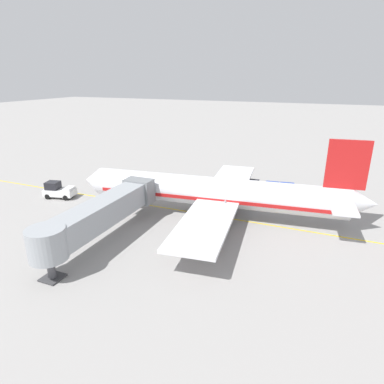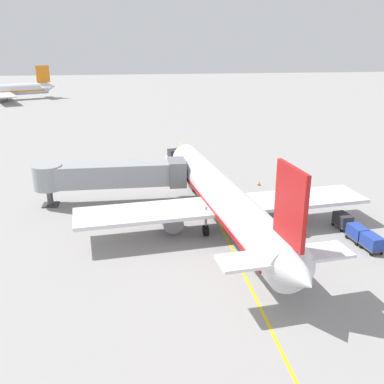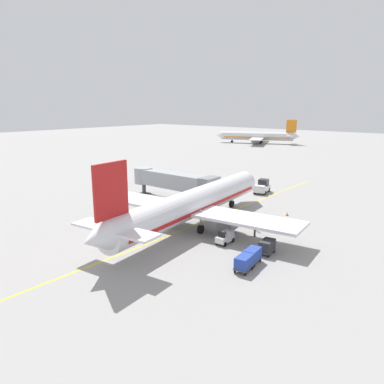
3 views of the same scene
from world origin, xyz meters
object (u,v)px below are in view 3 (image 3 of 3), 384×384
Objects in this scene: baggage_tug_lead at (225,237)px; baggage_cart_second_in_train at (252,255)px; parked_airliner at (193,204)px; ground_crew_loader at (255,223)px; baggage_cart_front at (267,246)px; baggage_cart_third_in_train at (244,262)px; distant_taxiing_airliner at (257,136)px; safety_cone_nose_left at (287,214)px; jet_bridge at (173,180)px; pushback_tractor at (262,187)px; ground_crew_wing_walker at (255,229)px.

baggage_cart_second_in_train is at bearing -28.52° from baggage_tug_lead.
baggage_cart_second_in_train is (12.24, -5.20, -2.24)m from parked_airliner.
ground_crew_loader is at bearing 28.68° from parked_airliner.
parked_airliner is at bearing 161.59° from baggage_tug_lead.
baggage_cart_second_in_train is (0.01, -3.14, 0.00)m from baggage_cart_front.
baggage_tug_lead is at bearing 138.18° from baggage_cart_third_in_train.
distant_taxiing_airliner is (-61.78, 109.20, 2.08)m from baggage_cart_second_in_train.
safety_cone_nose_left is (7.57, 12.86, -2.90)m from parked_airliner.
baggage_cart_front is (23.89, -10.84, -2.51)m from jet_bridge.
ground_crew_wing_walker is (10.93, -21.61, -0.15)m from pushback_tractor.
parked_airliner is 7.81× the size of pushback_tractor.
parked_airliner is 63.29× the size of safety_cone_nose_left.
ground_crew_wing_walker is 117.37m from distant_taxiing_airliner.
baggage_cart_second_in_train is 8.12m from ground_crew_wing_walker.
parked_airliner is at bearing 156.96° from baggage_cart_second_in_train.
parked_airliner reaches higher than baggage_cart_front.
ground_crew_loader is (-4.95, 9.19, 0.00)m from baggage_cart_second_in_train.
distant_taxiing_airliner is (-62.10, 111.38, 2.08)m from baggage_cart_third_in_train.
parked_airliner reaches higher than safety_cone_nose_left.
ground_crew_loader is 2.86× the size of safety_cone_nose_left.
distant_taxiing_airliner is at bearing 111.69° from jet_bridge.
baggage_cart_front is 1.75× the size of ground_crew_loader.
baggage_cart_second_in_train is 125.49m from distant_taxiing_airliner.
pushback_tractor is (-2.55, 23.55, -2.09)m from parked_airliner.
baggage_tug_lead is at bearing -62.04° from distant_taxiing_airliner.
distant_taxiing_airliner reaches higher than ground_crew_loader.
pushback_tractor reaches higher than ground_crew_loader.
ground_crew_wing_walker reaches higher than baggage_tug_lead.
safety_cone_nose_left is at bearing 11.99° from jet_bridge.
baggage_cart_front is 122.76m from distant_taxiing_airliner.
ground_crew_loader is at bearing -14.20° from jet_bridge.
pushback_tractor reaches higher than baggage_cart_third_in_train.
baggage_cart_third_in_train is 1.75× the size of ground_crew_wing_walker.
parked_airliner is 14.60m from jet_bridge.
baggage_cart_front is 1.00× the size of baggage_cart_second_in_train.
pushback_tractor is 34.42m from baggage_cart_third_in_train.
ground_crew_loader is (-1.10, 2.04, 0.00)m from ground_crew_wing_walker.
parked_airliner is 22.10× the size of ground_crew_loader.
safety_cone_nose_left is (-4.65, 14.93, -0.66)m from baggage_cart_front.
baggage_cart_third_in_train is at bearing -86.43° from baggage_cart_front.
ground_crew_wing_walker reaches higher than baggage_cart_front.
pushback_tractor reaches higher than baggage_cart_second_in_train.
baggage_cart_front is 3.14m from baggage_cart_second_in_train.
ground_crew_loader is at bearing -60.39° from distant_taxiing_airliner.
safety_cone_nose_left is 0.02× the size of distant_taxiing_airliner.
baggage_tug_lead is 4.27× the size of safety_cone_nose_left.
distant_taxiing_airliner is (-57.12, 91.14, 2.74)m from safety_cone_nose_left.
parked_airliner reaches higher than pushback_tractor.
safety_cone_nose_left is (-4.98, 20.24, -0.66)m from baggage_cart_third_in_train.
ground_crew_loader is 115.05m from distant_taxiing_airliner.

